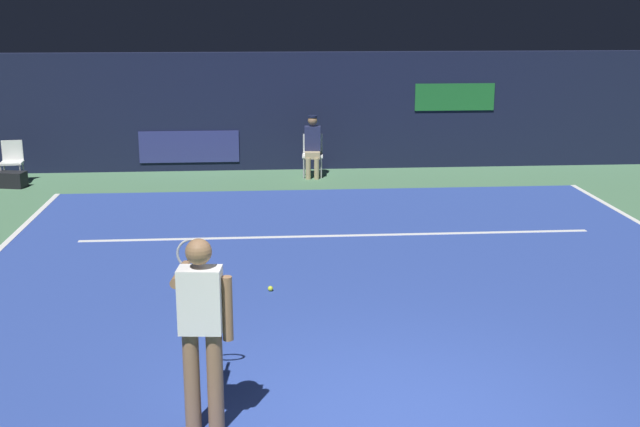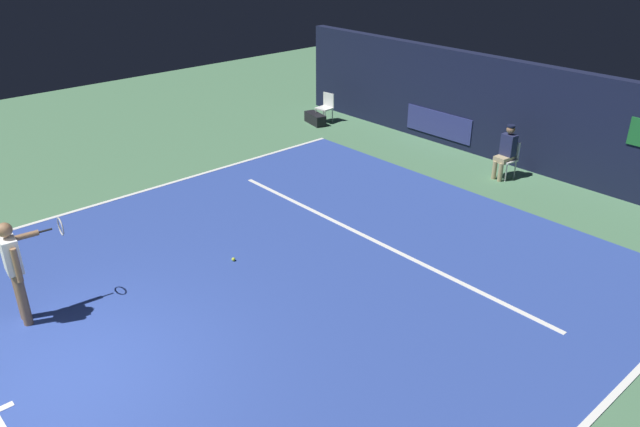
% 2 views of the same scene
% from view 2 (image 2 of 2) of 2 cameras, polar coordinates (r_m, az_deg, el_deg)
% --- Properties ---
extents(ground_plane, '(31.55, 31.55, 0.00)m').
position_cam_2_polar(ground_plane, '(10.99, -1.80, -5.51)').
color(ground_plane, '#4C7A56').
extents(court_surface, '(10.45, 10.44, 0.01)m').
position_cam_2_polar(court_surface, '(10.99, -1.80, -5.48)').
color(court_surface, '#2D479E').
rests_on(court_surface, ground).
extents(line_sideline_right, '(0.10, 10.44, 0.01)m').
position_cam_2_polar(line_sideline_right, '(14.90, -14.79, 2.46)').
color(line_sideline_right, white).
rests_on(line_sideline_right, court_surface).
extents(line_service, '(8.15, 0.10, 0.01)m').
position_cam_2_polar(line_service, '(12.08, 4.83, -2.41)').
color(line_service, white).
rests_on(line_service, court_surface).
extents(line_centre_mark, '(0.10, 0.30, 0.01)m').
position_cam_2_polar(line_centre_mark, '(9.24, -27.59, -15.82)').
color(line_centre_mark, white).
rests_on(line_centre_mark, court_surface).
extents(back_wall, '(15.85, 0.33, 2.60)m').
position_cam_2_polar(back_wall, '(15.97, 19.47, 8.32)').
color(back_wall, '#141933').
rests_on(back_wall, ground).
extents(tennis_player, '(0.54, 0.97, 1.73)m').
position_cam_2_polar(tennis_player, '(10.30, -26.50, -4.45)').
color(tennis_player, '#8C6647').
rests_on(tennis_player, ground).
extents(line_judge_on_chair, '(0.47, 0.55, 1.32)m').
position_cam_2_polar(line_judge_on_chair, '(15.36, 16.99, 5.59)').
color(line_judge_on_chair, white).
rests_on(line_judge_on_chair, ground).
extents(courtside_chair_near, '(0.48, 0.45, 0.88)m').
position_cam_2_polar(courtside_chair_near, '(19.09, 0.55, 10.01)').
color(courtside_chair_near, white).
rests_on(courtside_chair_near, ground).
extents(tennis_ball, '(0.07, 0.07, 0.07)m').
position_cam_2_polar(tennis_ball, '(11.41, -8.08, -4.25)').
color(tennis_ball, '#CCE033').
rests_on(tennis_ball, court_surface).
extents(equipment_bag, '(0.89, 0.50, 0.32)m').
position_cam_2_polar(equipment_bag, '(18.98, -0.45, 8.84)').
color(equipment_bag, black).
rests_on(equipment_bag, ground).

